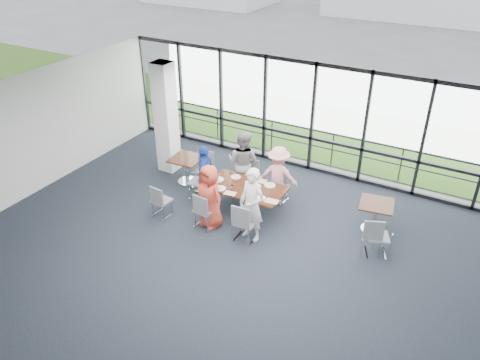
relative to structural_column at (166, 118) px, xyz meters
The scene contains 39 objects.
floor 4.96m from the structural_column, 39.81° to the right, with size 12.00×10.00×0.02m, color black.
ceiling 4.95m from the structural_column, 39.81° to the right, with size 12.00×10.00×0.04m, color silver.
wall_left 3.84m from the structural_column, 128.66° to the right, with size 0.10×10.00×3.20m, color silver.
curtain_wall_back 4.12m from the structural_column, 29.05° to the left, with size 12.00×0.10×3.20m, color white.
structural_column is the anchor object (origin of this frame).
apron 8.04m from the structural_column, 62.78° to the left, with size 80.00×70.00×0.02m, color slate.
grass_strip 6.36m from the structural_column, 54.25° to the left, with size 80.00×5.00×0.01m, color #2E5419.
guard_rail 4.57m from the structural_column, 35.84° to the left, with size 0.06×0.06×12.00m, color #2D2D33.
main_table 3.37m from the structural_column, 17.17° to the right, with size 1.95×1.08×0.75m.
side_table_left 1.39m from the structural_column, 23.48° to the right, with size 0.87×0.87×0.75m.
side_table_right 6.19m from the structural_column, ahead, with size 0.88×0.88×0.75m.
diner_near_left 3.28m from the structural_column, 35.48° to the right, with size 0.79×0.52×1.63m, color #D1432D.
diner_near_right 4.17m from the structural_column, 25.97° to the right, with size 0.66×0.48×1.80m, color white.
diner_far_left 2.63m from the structural_column, ahead, with size 0.88×0.54×1.80m, color gray.
diner_far_right 3.65m from the structural_column, ahead, with size 1.02×0.53×1.59m, color pink.
diner_end 2.20m from the structural_column, 25.82° to the right, with size 0.91×0.50×1.55m, color #1B3EA9.
chair_main_nl 3.38m from the structural_column, 37.81° to the right, with size 0.45×0.45×0.92m, color slate, non-canonical shape.
chair_main_nr 4.25m from the structural_column, 28.26° to the right, with size 0.47×0.47×0.97m, color slate, non-canonical shape.
chair_main_fl 2.86m from the structural_column, ahead, with size 0.43×0.43×0.87m, color slate, non-canonical shape.
chair_main_fr 3.76m from the structural_column, ahead, with size 0.42×0.42×0.86m, color slate, non-canonical shape.
chair_main_end 2.20m from the structural_column, 29.32° to the right, with size 0.46×0.46×0.95m, color slate, non-canonical shape.
chair_spare_la 2.73m from the structural_column, 57.67° to the right, with size 0.42×0.42×0.86m, color slate, non-canonical shape.
chair_spare_lb 1.77m from the structural_column, 14.60° to the right, with size 0.46×0.46×0.94m, color slate, non-canonical shape.
chair_spare_r 6.58m from the structural_column, ahead, with size 0.46×0.46×0.94m, color slate, non-canonical shape.
plate_nl 3.02m from the structural_column, 27.23° to the right, with size 0.26×0.26×0.01m, color white.
plate_nr 3.94m from the structural_column, 19.06° to the right, with size 0.26×0.26×0.01m, color white.
plate_fl 2.83m from the structural_column, 13.87° to the right, with size 0.25×0.25×0.01m, color white.
plate_fr 3.72m from the structural_column, ahead, with size 0.28×0.28×0.01m, color white.
plate_end 2.64m from the structural_column, 23.12° to the right, with size 0.29×0.29×0.01m, color white.
tumbler_a 3.21m from the structural_column, 23.47° to the right, with size 0.07×0.07×0.13m, color white.
tumbler_b 3.63m from the structural_column, 18.22° to the right, with size 0.07×0.07×0.15m, color white.
tumbler_c 3.28m from the structural_column, 13.68° to the right, with size 0.08×0.08×0.15m, color white.
tumbler_d 2.73m from the structural_column, 25.29° to the right, with size 0.08×0.08×0.15m, color white.
menu_a 3.33m from the structural_column, 25.86° to the right, with size 0.29×0.20×0.00m, color white.
menu_b 4.20m from the structural_column, 17.36° to the right, with size 0.31×0.22×0.00m, color white.
menu_c 3.42m from the structural_column, ahead, with size 0.30×0.21×0.00m, color white.
condiment_caddy 3.33m from the structural_column, 17.19° to the right, with size 0.10×0.07×0.04m, color black.
ketchup_bottle 3.27m from the structural_column, 15.54° to the right, with size 0.06×0.06×0.18m, color #B10E17.
green_bottle 3.42m from the structural_column, 15.27° to the right, with size 0.05×0.05×0.20m, color #277A42.
Camera 1 is at (4.18, -6.66, 6.69)m, focal length 35.00 mm.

